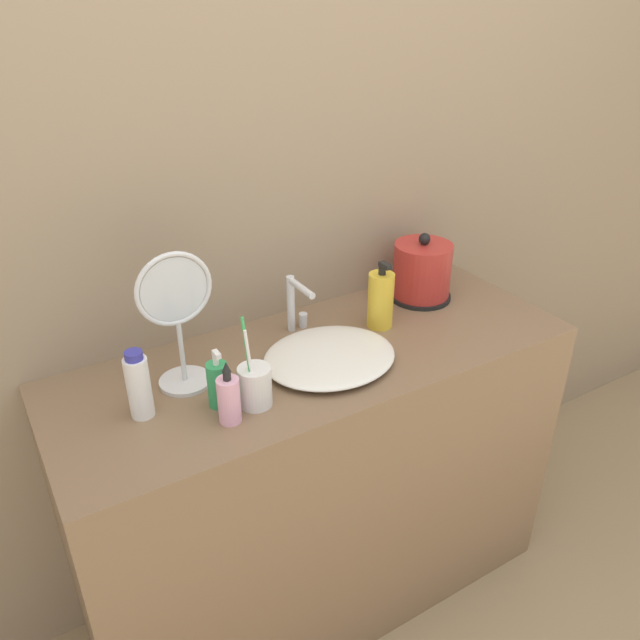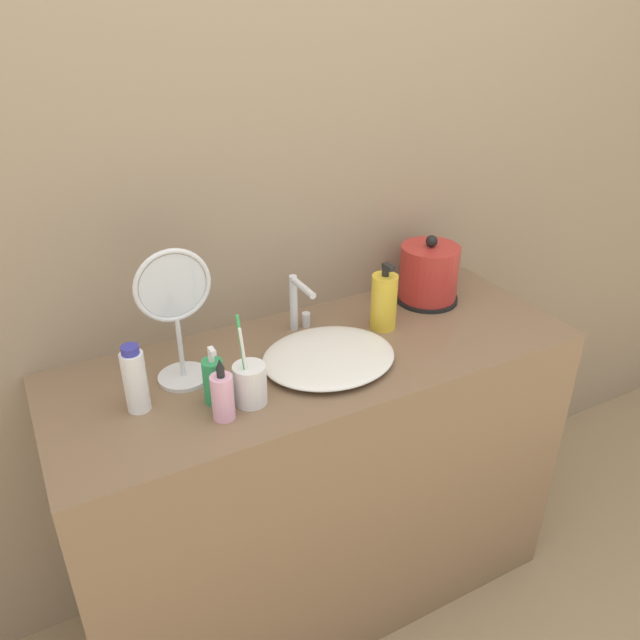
{
  "view_description": "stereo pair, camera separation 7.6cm",
  "coord_description": "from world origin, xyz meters",
  "px_view_note": "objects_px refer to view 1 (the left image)",
  "views": [
    {
      "loc": [
        -0.71,
        -0.91,
        1.73
      ],
      "look_at": [
        0.0,
        0.25,
        0.98
      ],
      "focal_mm": 35.0,
      "sensor_mm": 36.0,
      "label": 1
    },
    {
      "loc": [
        -0.64,
        -0.95,
        1.73
      ],
      "look_at": [
        0.0,
        0.25,
        0.98
      ],
      "focal_mm": 35.0,
      "sensor_mm": 36.0,
      "label": 2
    }
  ],
  "objects_px": {
    "mouthwash_bottle": "(229,399)",
    "hand_cream_bottle": "(218,384)",
    "faucet": "(296,302)",
    "lotion_bottle": "(381,300)",
    "vanity_mirror": "(177,315)",
    "toothbrush_cup": "(255,386)",
    "electric_kettle": "(422,273)",
    "shampoo_bottle": "(139,386)"
  },
  "relations": [
    {
      "from": "mouthwash_bottle",
      "to": "hand_cream_bottle",
      "type": "distance_m",
      "value": 0.07
    },
    {
      "from": "shampoo_bottle",
      "to": "hand_cream_bottle",
      "type": "distance_m",
      "value": 0.17
    },
    {
      "from": "electric_kettle",
      "to": "shampoo_bottle",
      "type": "xyz_separation_m",
      "value": [
        -0.89,
        -0.14,
        -0.0
      ]
    },
    {
      "from": "vanity_mirror",
      "to": "mouthwash_bottle",
      "type": "bearing_deg",
      "value": -80.33
    },
    {
      "from": "vanity_mirror",
      "to": "toothbrush_cup",
      "type": "bearing_deg",
      "value": -57.13
    },
    {
      "from": "faucet",
      "to": "lotion_bottle",
      "type": "bearing_deg",
      "value": -23.08
    },
    {
      "from": "faucet",
      "to": "mouthwash_bottle",
      "type": "height_order",
      "value": "faucet"
    },
    {
      "from": "toothbrush_cup",
      "to": "mouthwash_bottle",
      "type": "xyz_separation_m",
      "value": [
        -0.07,
        -0.03,
        0.01
      ]
    },
    {
      "from": "vanity_mirror",
      "to": "lotion_bottle",
      "type": "bearing_deg",
      "value": -1.3
    },
    {
      "from": "lotion_bottle",
      "to": "shampoo_bottle",
      "type": "distance_m",
      "value": 0.69
    },
    {
      "from": "faucet",
      "to": "mouthwash_bottle",
      "type": "distance_m",
      "value": 0.42
    },
    {
      "from": "lotion_bottle",
      "to": "shampoo_bottle",
      "type": "height_order",
      "value": "lotion_bottle"
    },
    {
      "from": "toothbrush_cup",
      "to": "lotion_bottle",
      "type": "bearing_deg",
      "value": 18.34
    },
    {
      "from": "faucet",
      "to": "toothbrush_cup",
      "type": "xyz_separation_m",
      "value": [
        -0.24,
        -0.24,
        -0.04
      ]
    },
    {
      "from": "electric_kettle",
      "to": "lotion_bottle",
      "type": "bearing_deg",
      "value": -159.41
    },
    {
      "from": "faucet",
      "to": "mouthwash_bottle",
      "type": "xyz_separation_m",
      "value": [
        -0.32,
        -0.27,
        -0.03
      ]
    },
    {
      "from": "faucet",
      "to": "electric_kettle",
      "type": "relative_size",
      "value": 0.78
    },
    {
      "from": "electric_kettle",
      "to": "hand_cream_bottle",
      "type": "height_order",
      "value": "electric_kettle"
    },
    {
      "from": "mouthwash_bottle",
      "to": "hand_cream_bottle",
      "type": "bearing_deg",
      "value": 87.27
    },
    {
      "from": "toothbrush_cup",
      "to": "lotion_bottle",
      "type": "relative_size",
      "value": 1.16
    },
    {
      "from": "faucet",
      "to": "electric_kettle",
      "type": "height_order",
      "value": "electric_kettle"
    },
    {
      "from": "toothbrush_cup",
      "to": "hand_cream_bottle",
      "type": "height_order",
      "value": "toothbrush_cup"
    },
    {
      "from": "electric_kettle",
      "to": "mouthwash_bottle",
      "type": "height_order",
      "value": "electric_kettle"
    },
    {
      "from": "shampoo_bottle",
      "to": "toothbrush_cup",
      "type": "bearing_deg",
      "value": -22.23
    },
    {
      "from": "lotion_bottle",
      "to": "vanity_mirror",
      "type": "bearing_deg",
      "value": 178.7
    },
    {
      "from": "shampoo_bottle",
      "to": "mouthwash_bottle",
      "type": "height_order",
      "value": "shampoo_bottle"
    },
    {
      "from": "toothbrush_cup",
      "to": "electric_kettle",
      "type": "bearing_deg",
      "value": 19.05
    },
    {
      "from": "toothbrush_cup",
      "to": "mouthwash_bottle",
      "type": "height_order",
      "value": "toothbrush_cup"
    },
    {
      "from": "lotion_bottle",
      "to": "shampoo_bottle",
      "type": "bearing_deg",
      "value": -175.24
    },
    {
      "from": "mouthwash_bottle",
      "to": "hand_cream_bottle",
      "type": "height_order",
      "value": "mouthwash_bottle"
    },
    {
      "from": "toothbrush_cup",
      "to": "vanity_mirror",
      "type": "bearing_deg",
      "value": 122.87
    },
    {
      "from": "faucet",
      "to": "toothbrush_cup",
      "type": "distance_m",
      "value": 0.35
    },
    {
      "from": "hand_cream_bottle",
      "to": "vanity_mirror",
      "type": "distance_m",
      "value": 0.18
    },
    {
      "from": "electric_kettle",
      "to": "hand_cream_bottle",
      "type": "relative_size",
      "value": 1.43
    },
    {
      "from": "faucet",
      "to": "vanity_mirror",
      "type": "distance_m",
      "value": 0.37
    },
    {
      "from": "faucet",
      "to": "shampoo_bottle",
      "type": "xyz_separation_m",
      "value": [
        -0.47,
        -0.15,
        -0.01
      ]
    },
    {
      "from": "electric_kettle",
      "to": "toothbrush_cup",
      "type": "xyz_separation_m",
      "value": [
        -0.66,
        -0.23,
        -0.03
      ]
    },
    {
      "from": "toothbrush_cup",
      "to": "hand_cream_bottle",
      "type": "relative_size",
      "value": 1.55
    },
    {
      "from": "faucet",
      "to": "hand_cream_bottle",
      "type": "distance_m",
      "value": 0.37
    },
    {
      "from": "lotion_bottle",
      "to": "mouthwash_bottle",
      "type": "xyz_separation_m",
      "value": [
        -0.53,
        -0.18,
        -0.02
      ]
    },
    {
      "from": "toothbrush_cup",
      "to": "vanity_mirror",
      "type": "xyz_separation_m",
      "value": [
        -0.11,
        0.16,
        0.13
      ]
    },
    {
      "from": "lotion_bottle",
      "to": "shampoo_bottle",
      "type": "relative_size",
      "value": 1.18
    }
  ]
}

